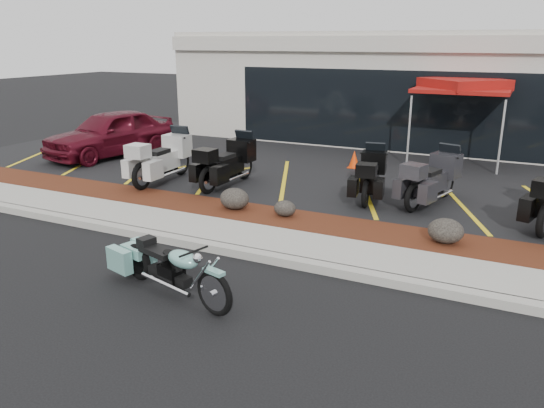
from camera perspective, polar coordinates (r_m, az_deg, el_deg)
The scene contains 17 objects.
ground at distance 8.45m, azimuth -0.79°, elevation -8.79°, with size 90.00×90.00×0.00m, color black.
curb at distance 9.16m, azimuth 1.72°, elevation -6.15°, with size 24.00×0.25×0.15m, color gray.
sidewalk at distance 9.76m, azimuth 3.40°, elevation -4.67°, with size 24.00×1.20×0.15m, color gray.
mulch_bed at distance 10.81m, azimuth 5.83°, elevation -2.49°, with size 24.00×1.20×0.16m, color #34170C.
upper_lot at distance 15.80m, azimuth 12.57°, elevation 3.50°, with size 26.00×9.60×0.15m, color black.
dealership_building at distance 21.60m, azimuth 16.90°, elevation 11.97°, with size 18.00×8.16×4.00m.
boulder_left at distance 11.61m, azimuth -4.06°, elevation 0.58°, with size 0.66×0.55×0.47m, color black.
boulder_mid at distance 11.13m, azimuth 1.39°, elevation -0.47°, with size 0.47×0.39×0.33m, color black.
boulder_right at distance 10.15m, azimuth 18.18°, elevation -2.76°, with size 0.65×0.54×0.46m, color black.
hero_cruiser at distance 7.46m, azimuth -6.23°, elevation -8.81°, with size 2.55×0.65×0.90m, color #6EACA2, non-canonical shape.
touring_white at distance 14.73m, azimuth -9.83°, elevation 5.70°, with size 2.35×0.90×1.37m, color beige, non-canonical shape.
touring_black_front at distance 14.08m, azimuth -3.00°, elevation 5.30°, with size 2.26×0.86×1.31m, color black, non-canonical shape.
touring_black_mid at distance 13.23m, azimuth 10.94°, elevation 3.97°, with size 2.06×0.79×1.20m, color black, non-canonical shape.
touring_grey at distance 13.07m, azimuth 18.36°, elevation 3.43°, with size 2.20×0.84×1.28m, color #2A292E, non-canonical shape.
parked_car at distance 17.77m, azimuth -16.96°, elevation 7.32°, with size 1.73×4.30×1.46m, color #4E0B18.
traffic_cone at distance 15.63m, azimuth 8.83°, elevation 4.80°, with size 0.31×0.31×0.51m, color red.
popup_canopy at distance 16.97m, azimuth 19.90°, elevation 11.79°, with size 2.76×2.76×2.48m.
Camera 1 is at (3.39, -6.80, 3.71)m, focal length 35.00 mm.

